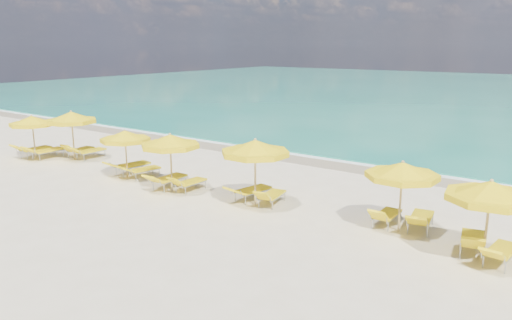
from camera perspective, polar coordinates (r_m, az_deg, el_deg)
The scene contains 26 objects.
ground_plane at distance 18.57m, azimuth -2.72°, elevation -4.47°, with size 120.00×120.00×0.00m, color beige.
ocean at distance 63.05m, azimuth 25.77°, elevation 6.78°, with size 120.00×80.00×0.30m, color #157A60.
wet_sand_band at distance 24.58m, azimuth 8.08°, elevation -0.18°, with size 120.00×2.60×0.01m, color tan.
foam_line at distance 25.27m, azimuth 8.93°, elevation 0.16°, with size 120.00×1.20×0.03m, color white.
whitecap_near at distance 35.67m, azimuth 6.79°, elevation 4.03°, with size 14.00×0.36×0.05m, color white.
umbrella_0 at distance 27.05m, azimuth -24.23°, elevation 4.06°, with size 2.34×2.34×2.20m.
umbrella_1 at distance 25.99m, azimuth -20.35°, elevation 4.54°, with size 2.82×2.82×2.45m.
umbrella_2 at distance 21.69m, azimuth -14.74°, elevation 2.60°, with size 2.11×2.11×2.12m.
umbrella_3 at distance 19.31m, azimuth -9.78°, elevation 2.08°, with size 2.80×2.80×2.31m.
umbrella_4 at distance 17.25m, azimuth -0.09°, elevation 1.34°, with size 3.14×3.14×2.45m.
umbrella_5 at distance 15.51m, azimuth 16.38°, elevation -1.23°, with size 2.84×2.84×2.24m.
umbrella_6 at distance 13.99m, azimuth 25.22°, elevation -3.30°, with size 2.74×2.74×2.30m.
lounger_0_left at distance 27.73m, azimuth -23.94°, elevation 0.83°, with size 0.67×1.97×0.83m.
lounger_0_right at distance 27.04m, azimuth -22.75°, elevation 0.66°, with size 0.70×2.03×0.81m.
lounger_1_left at distance 26.92m, azimuth -19.45°, elevation 0.84°, with size 0.84×1.81×0.81m.
lounger_1_right at distance 26.27m, azimuth -18.42°, elevation 0.65°, with size 0.65×1.92×0.79m.
lounger_2_left at distance 22.67m, azimuth -14.04°, elevation -0.96°, with size 0.96×2.12×0.74m.
lounger_2_right at distance 21.96m, azimuth -12.72°, elevation -1.42°, with size 0.90×1.86×0.66m.
lounger_3_left at distance 20.14m, azimuth -9.93°, elevation -2.54°, with size 0.74×2.00×0.80m.
lounger_3_right at distance 19.66m, azimuth -7.54°, elevation -2.92°, with size 0.60×1.72×0.76m.
lounger_4_left at distance 18.36m, azimuth -0.50°, elevation -3.92°, with size 0.95×2.01×0.72m.
lounger_4_right at distance 17.85m, azimuth 1.79°, elevation -4.48°, with size 0.87×1.79×0.77m.
lounger_5_left at distance 16.42m, azimuth 14.67°, elevation -6.53°, with size 0.61×1.69×0.77m.
lounger_5_right at distance 16.31m, azimuth 18.28°, elevation -6.83°, with size 0.92×1.97×0.80m.
lounger_6_left at distance 15.13m, azimuth 23.48°, elevation -8.88°, with size 0.97×1.91×0.84m.
lounger_6_right at distance 14.71m, azimuth 26.18°, elevation -9.82°, with size 0.76×1.84×0.76m.
Camera 1 is at (11.06, -13.82, 5.63)m, focal length 35.00 mm.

